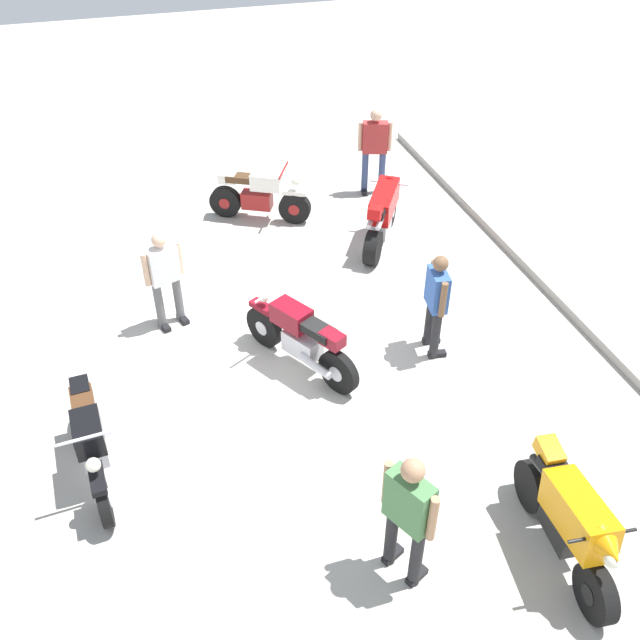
# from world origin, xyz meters

# --- Properties ---
(ground_plane) EXTENTS (40.00, 40.00, 0.00)m
(ground_plane) POSITION_xyz_m (0.00, 0.00, 0.00)
(ground_plane) COLOR #B7B2A8
(curb_edge) EXTENTS (14.00, 0.30, 0.15)m
(curb_edge) POSITION_xyz_m (0.00, 4.60, 0.07)
(curb_edge) COLOR #9C978F
(curb_edge) RESTS_ON ground
(motorcycle_black_cruiser) EXTENTS (2.09, 0.70, 1.09)m
(motorcycle_black_cruiser) POSITION_xyz_m (1.24, -2.69, 0.52)
(motorcycle_black_cruiser) COLOR black
(motorcycle_black_cruiser) RESTS_ON ground
(motorcycle_cream_vintage) EXTENTS (1.07, 1.81, 1.07)m
(motorcycle_cream_vintage) POSITION_xyz_m (-4.22, 0.52, 0.49)
(motorcycle_cream_vintage) COLOR black
(motorcycle_cream_vintage) RESTS_ON ground
(motorcycle_red_sportbike) EXTENTS (1.74, 1.23, 1.14)m
(motorcycle_red_sportbike) POSITION_xyz_m (-2.72, 2.42, 0.59)
(motorcycle_red_sportbike) COLOR black
(motorcycle_red_sportbike) RESTS_ON ground
(motorcycle_maroon_cruiser) EXTENTS (1.86, 1.16, 1.09)m
(motorcycle_maroon_cruiser) POSITION_xyz_m (0.10, 0.14, 0.52)
(motorcycle_maroon_cruiser) COLOR black
(motorcycle_maroon_cruiser) RESTS_ON ground
(motorcycle_orange_sportbike) EXTENTS (1.96, 0.70, 1.14)m
(motorcycle_orange_sportbike) POSITION_xyz_m (3.83, 2.00, 0.59)
(motorcycle_orange_sportbike) COLOR black
(motorcycle_orange_sportbike) RESTS_ON ground
(person_in_green_shirt) EXTENTS (0.63, 0.47, 1.73)m
(person_in_green_shirt) POSITION_xyz_m (3.55, 0.29, 0.99)
(person_in_green_shirt) COLOR #262628
(person_in_green_shirt) RESTS_ON ground
(person_in_blue_shirt) EXTENTS (0.64, 0.36, 1.61)m
(person_in_blue_shirt) POSITION_xyz_m (0.30, 2.06, 0.91)
(person_in_blue_shirt) COLOR #262628
(person_in_blue_shirt) RESTS_ON ground
(person_in_red_shirt) EXTENTS (0.42, 0.66, 1.73)m
(person_in_red_shirt) POSITION_xyz_m (-4.65, 2.96, 0.99)
(person_in_red_shirt) COLOR #384772
(person_in_red_shirt) RESTS_ON ground
(person_in_white_shirt) EXTENTS (0.43, 0.62, 1.59)m
(person_in_white_shirt) POSITION_xyz_m (-1.43, -1.49, 0.89)
(person_in_white_shirt) COLOR #59595B
(person_in_white_shirt) RESTS_ON ground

